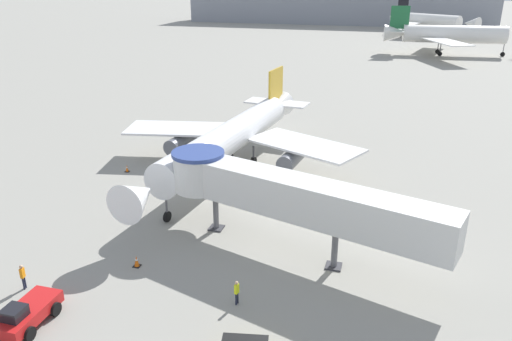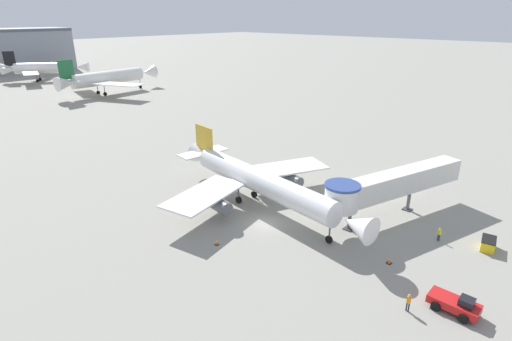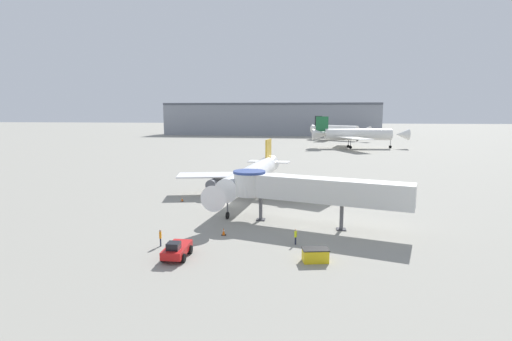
# 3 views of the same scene
# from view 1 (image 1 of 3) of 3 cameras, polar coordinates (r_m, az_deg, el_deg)

# --- Properties ---
(ground_plane) EXTENTS (800.00, 800.00, 0.00)m
(ground_plane) POSITION_cam_1_polar(r_m,az_deg,el_deg) (49.20, -7.71, -1.31)
(ground_plane) COLOR gray
(main_airplane) EXTENTS (26.49, 32.65, 8.51)m
(main_airplane) POSITION_cam_1_polar(r_m,az_deg,el_deg) (50.46, -2.75, 3.85)
(main_airplane) COLOR white
(main_airplane) RESTS_ON ground_plane
(jet_bridge) EXTENTS (21.22, 9.11, 6.21)m
(jet_bridge) POSITION_cam_1_polar(r_m,az_deg,el_deg) (35.27, 2.74, -2.59)
(jet_bridge) COLOR silver
(jet_bridge) RESTS_ON ground_plane
(pushback_tug_red) EXTENTS (2.23, 4.14, 1.79)m
(pushback_tug_red) POSITION_cam_1_polar(r_m,az_deg,el_deg) (32.49, -24.78, -14.62)
(pushback_tug_red) COLOR red
(pushback_tug_red) RESTS_ON ground_plane
(traffic_cone_near_nose) EXTENTS (0.51, 0.51, 0.83)m
(traffic_cone_near_nose) POSITION_cam_1_polar(r_m,az_deg,el_deg) (36.06, -13.49, -10.06)
(traffic_cone_near_nose) COLOR black
(traffic_cone_near_nose) RESTS_ON ground_plane
(traffic_cone_port_wing) EXTENTS (0.43, 0.43, 0.72)m
(traffic_cone_port_wing) POSITION_cam_1_polar(r_m,az_deg,el_deg) (52.85, -14.53, 0.21)
(traffic_cone_port_wing) COLOR black
(traffic_cone_port_wing) RESTS_ON ground_plane
(ground_crew_marshaller) EXTENTS (0.27, 0.35, 1.64)m
(ground_crew_marshaller) POSITION_cam_1_polar(r_m,az_deg,el_deg) (31.26, -2.21, -13.60)
(ground_crew_marshaller) COLOR #1E2338
(ground_crew_marshaller) RESTS_ON ground_plane
(ground_crew_wing_walker) EXTENTS (0.26, 0.37, 1.74)m
(ground_crew_wing_walker) POSITION_cam_1_polar(r_m,az_deg,el_deg) (35.81, -25.11, -10.78)
(ground_crew_wing_walker) COLOR #1E2338
(ground_crew_wing_walker) RESTS_ON ground_plane
(background_jet_black_tail) EXTENTS (27.67, 25.89, 11.32)m
(background_jet_black_tail) POSITION_cam_1_polar(r_m,az_deg,el_deg) (178.49, 19.20, 15.89)
(background_jet_black_tail) COLOR white
(background_jet_black_tail) RESTS_ON ground_plane
(background_jet_green_tail) EXTENTS (35.64, 35.39, 11.70)m
(background_jet_green_tail) POSITION_cam_1_polar(r_m,az_deg,el_deg) (136.87, 21.39, 14.30)
(background_jet_green_tail) COLOR white
(background_jet_green_tail) RESTS_ON ground_plane
(terminal_building) EXTENTS (121.71, 20.93, 18.24)m
(terminal_building) POSITION_cam_1_polar(r_m,az_deg,el_deg) (218.30, 9.33, 18.67)
(terminal_building) COLOR gray
(terminal_building) RESTS_ON ground_plane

